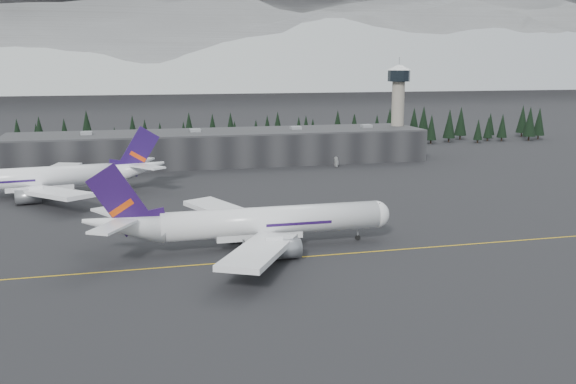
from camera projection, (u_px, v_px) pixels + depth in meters
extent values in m
plane|color=black|center=(312.00, 253.00, 132.16)|extent=(1400.00, 1400.00, 0.00)
cube|color=gold|center=(315.00, 256.00, 130.26)|extent=(400.00, 0.40, 0.02)
cube|color=black|center=(221.00, 148.00, 249.71)|extent=(160.00, 30.00, 12.00)
cube|color=#333335|center=(221.00, 132.00, 248.46)|extent=(160.00, 30.00, 0.60)
cylinder|color=gray|center=(398.00, 118.00, 268.75)|extent=(5.20, 5.20, 32.00)
cylinder|color=black|center=(399.00, 76.00, 265.34)|extent=(9.20, 9.20, 4.50)
cone|color=silver|center=(399.00, 67.00, 264.66)|extent=(10.00, 10.00, 2.00)
cube|color=black|center=(209.00, 134.00, 284.55)|extent=(360.00, 20.00, 15.00)
cylinder|color=silver|center=(272.00, 221.00, 136.19)|extent=(46.90, 6.20, 6.12)
sphere|color=silver|center=(375.00, 214.00, 141.91)|extent=(6.12, 6.12, 6.12)
cone|color=silver|center=(124.00, 225.00, 128.55)|extent=(17.13, 6.15, 8.85)
cube|color=silver|center=(232.00, 213.00, 150.02)|extent=(20.64, 29.03, 2.61)
cylinder|color=#919499|center=(262.00, 225.00, 146.54)|extent=(6.63, 3.88, 3.87)
cube|color=silver|center=(260.00, 251.00, 120.02)|extent=(20.57, 29.06, 2.61)
cylinder|color=#919499|center=(284.00, 249.00, 127.18)|extent=(6.63, 3.88, 3.87)
cube|color=#220E43|center=(120.00, 200.00, 127.40)|extent=(12.91, 0.53, 15.18)
cube|color=#BF3C0B|center=(122.00, 208.00, 127.75)|extent=(4.97, 0.58, 3.74)
cube|color=silver|center=(114.00, 212.00, 133.58)|extent=(9.59, 12.00, 0.51)
cube|color=silver|center=(113.00, 227.00, 121.97)|extent=(9.57, 12.01, 0.51)
cylinder|color=black|center=(358.00, 233.00, 141.72)|extent=(0.51, 0.51, 3.06)
cylinder|color=black|center=(236.00, 236.00, 139.61)|extent=(0.51, 0.51, 3.06)
cylinder|color=black|center=(244.00, 247.00, 130.90)|extent=(0.51, 0.51, 3.06)
cylinder|color=white|center=(28.00, 178.00, 185.62)|extent=(48.48, 11.93, 6.27)
cone|color=white|center=(137.00, 169.00, 196.51)|extent=(18.18, 8.31, 9.08)
cube|color=white|center=(52.00, 193.00, 173.35)|extent=(23.58, 28.82, 2.68)
cylinder|color=gray|center=(28.00, 197.00, 176.75)|extent=(7.22, 4.75, 3.97)
cube|color=white|center=(50.00, 174.00, 202.98)|extent=(18.38, 30.33, 2.68)
cylinder|color=gray|center=(29.00, 184.00, 195.86)|extent=(7.22, 4.75, 3.97)
cube|color=#23104C|center=(138.00, 151.00, 195.64)|extent=(13.21, 2.09, 15.57)
cube|color=#E23F0D|center=(138.00, 157.00, 195.88)|extent=(5.13, 1.19, 3.83)
cube|color=white|center=(147.00, 167.00, 191.22)|extent=(10.65, 12.02, 0.52)
cube|color=white|center=(141.00, 161.00, 202.69)|extent=(8.85, 12.42, 0.52)
cylinder|color=black|center=(56.00, 194.00, 184.73)|extent=(0.52, 0.52, 3.14)
cylinder|color=black|center=(55.00, 188.00, 193.33)|extent=(0.52, 0.52, 3.14)
imported|color=#BBBCBE|center=(126.00, 176.00, 217.50)|extent=(2.74, 5.23, 1.40)
imported|color=silver|center=(337.00, 165.00, 241.89)|extent=(4.19, 2.55, 1.33)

